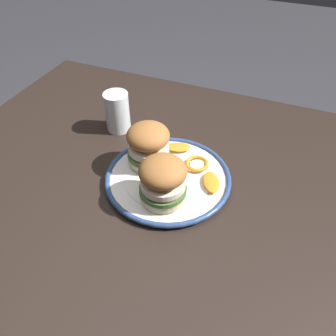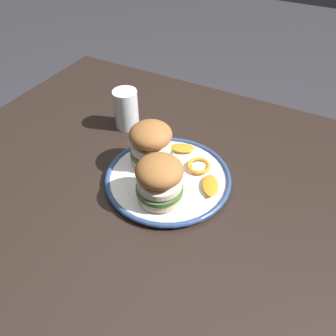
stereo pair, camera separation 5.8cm
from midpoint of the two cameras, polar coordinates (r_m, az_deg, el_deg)
The scene contains 9 objects.
ground_plane at distance 1.37m, azimuth -2.44°, elevation -23.90°, with size 8.00×8.00×0.00m, color #333338.
dining_table at distance 0.85m, azimuth -3.65°, elevation -7.21°, with size 1.12×0.90×0.72m.
dinner_plate at distance 0.76m, azimuth -2.16°, elevation -1.76°, with size 0.29×0.29×0.02m.
sandwich_half_left at distance 0.68m, azimuth -3.33°, elevation -2.06°, with size 0.14×0.14×0.10m.
sandwich_half_right at distance 0.76m, azimuth -5.50°, elevation 3.99°, with size 0.13×0.13×0.10m.
orange_peel_curled at distance 0.78m, azimuth 2.85°, elevation 0.65°, with size 0.07×0.07×0.01m.
orange_peel_strip_long at distance 0.83m, azimuth -0.20°, elevation 3.50°, with size 0.07×0.05×0.01m.
orange_peel_strip_short at distance 0.74m, azimuth 5.18°, elevation -2.44°, with size 0.06×0.08×0.01m.
drinking_glass at distance 0.91m, azimuth -10.39°, elevation 9.04°, with size 0.06×0.06×0.11m.
Camera 1 is at (0.23, -0.50, 1.26)m, focal length 35.89 mm.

